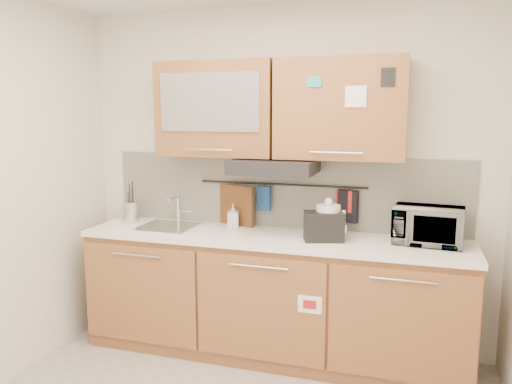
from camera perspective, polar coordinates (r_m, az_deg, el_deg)
The scene contains 17 objects.
wall_back at distance 3.88m, azimuth 3.06°, elevation 1.56°, with size 3.20×3.20×0.00m, color silver.
base_cabinet at distance 3.81m, azimuth 1.78°, elevation -12.48°, with size 2.80×0.64×0.88m.
countertop at distance 3.66m, azimuth 1.81°, elevation -5.27°, with size 2.82×0.62×0.04m, color white.
backsplash at distance 3.88m, azimuth 3.01°, elevation 0.07°, with size 2.80×0.02×0.56m, color silver.
upper_cabinets at distance 3.67m, azimuth 2.37°, elevation 9.44°, with size 1.82×0.37×0.70m.
range_hood at distance 3.62m, azimuth 2.11°, elevation 2.95°, with size 0.60×0.46×0.10m, color black.
sink at distance 3.97m, azimuth -10.03°, elevation -3.90°, with size 0.42×0.40×0.26m.
utensil_rail at distance 3.83m, azimuth 2.87°, elevation 0.87°, with size 0.02×0.02×1.30m, color black.
utensil_crock at distance 4.20m, azimuth -13.99°, elevation -2.18°, with size 0.14×0.14×0.33m.
kettle at distance 3.54m, azimuth 8.25°, elevation -3.54°, with size 0.22×0.19×0.30m.
toaster at distance 3.51m, azimuth 7.75°, elevation -3.87°, with size 0.30×0.23×0.20m.
microwave at distance 3.59m, azimuth 19.07°, elevation -3.64°, with size 0.46×0.31×0.25m, color #999999.
soap_bottle at distance 3.90m, azimuth -2.63°, elevation -2.69°, with size 0.08×0.08×0.18m, color #999999.
cutting_board at distance 3.97m, azimuth -2.37°, elevation -2.28°, with size 0.35×0.03×0.43m, color brown.
oven_mitt at distance 3.87m, azimuth 0.91°, elevation -0.74°, with size 0.11×0.03×0.19m, color navy.
dark_pouch at distance 3.75m, azimuth 10.48°, elevation -1.62°, with size 0.15×0.04×0.24m, color black.
pot_holder at distance 3.75m, azimuth 10.07°, elevation -1.02°, with size 0.13×0.02×0.16m, color red.
Camera 1 is at (0.94, -2.23, 1.80)m, focal length 35.00 mm.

